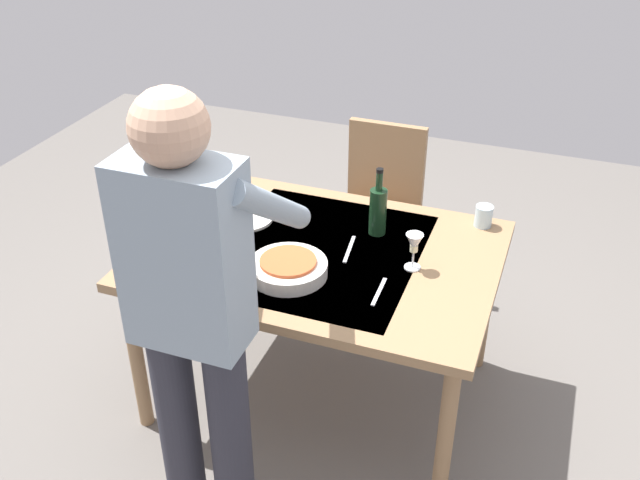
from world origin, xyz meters
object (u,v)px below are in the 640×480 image
object	(u,v)px
person_server	(194,312)
wine_bottle	(378,210)
side_bowl_salad	(210,276)
water_cup_near_right	(165,241)
water_cup_far_left	(165,263)
dining_table	(320,266)
wine_glass_left	(414,245)
serving_bowl_pasta	(288,268)
dinner_plate_near	(246,218)
water_cup_near_left	(484,216)
chair_near	(380,201)

from	to	relation	value
person_server	wine_bottle	bearing A→B (deg)	-107.24
side_bowl_salad	water_cup_near_right	bearing A→B (deg)	-26.91
water_cup_far_left	side_bowl_salad	xyz separation A→B (m)	(-0.19, 0.00, -0.02)
dining_table	person_server	distance (m)	0.83
side_bowl_salad	wine_bottle	bearing A→B (deg)	-130.08
water_cup_near_right	side_bowl_salad	size ratio (longest dim) A/B	0.56
wine_bottle	water_cup_near_right	size ratio (longest dim) A/B	2.95
side_bowl_salad	wine_glass_left	bearing A→B (deg)	-152.03
person_server	serving_bowl_pasta	distance (m)	0.60
water_cup_near_right	serving_bowl_pasta	distance (m)	0.52
wine_glass_left	water_cup_far_left	size ratio (longest dim) A/B	1.55
person_server	wine_glass_left	xyz separation A→B (m)	(-0.51, -0.77, -0.10)
wine_glass_left	dinner_plate_near	size ratio (longest dim) A/B	0.66
water_cup_near_left	wine_glass_left	bearing A→B (deg)	64.55
chair_near	serving_bowl_pasta	bearing A→B (deg)	87.15
serving_bowl_pasta	dinner_plate_near	xyz separation A→B (m)	(0.33, -0.33, -0.03)
water_cup_near_left	water_cup_near_right	world-z (taller)	water_cup_near_right
person_server	water_cup_far_left	xyz separation A→B (m)	(0.37, -0.41, -0.16)
chair_near	water_cup_near_right	world-z (taller)	chair_near
wine_glass_left	dinner_plate_near	xyz separation A→B (m)	(0.76, -0.12, -0.10)
serving_bowl_pasta	side_bowl_salad	xyz separation A→B (m)	(0.25, 0.15, 0.00)
water_cup_near_right	water_cup_near_left	bearing A→B (deg)	-150.74
chair_near	person_server	xyz separation A→B (m)	(0.13, 1.66, 0.43)
person_server	serving_bowl_pasta	xyz separation A→B (m)	(-0.08, -0.57, -0.17)
chair_near	wine_bottle	distance (m)	0.77
dining_table	wine_bottle	distance (m)	0.33
chair_near	water_cup_far_left	world-z (taller)	chair_near
wine_bottle	serving_bowl_pasta	world-z (taller)	wine_bottle
wine_glass_left	water_cup_near_right	distance (m)	0.98
water_cup_far_left	water_cup_near_right	bearing A→B (deg)	-59.64
water_cup_near_right	dining_table	bearing A→B (deg)	-159.08
wine_bottle	water_cup_near_left	xyz separation A→B (m)	(-0.40, -0.21, -0.06)
wine_bottle	dinner_plate_near	world-z (taller)	wine_bottle
dinner_plate_near	person_server	bearing A→B (deg)	105.92
dining_table	wine_glass_left	world-z (taller)	wine_glass_left
dining_table	side_bowl_salad	world-z (taller)	side_bowl_salad
wine_glass_left	serving_bowl_pasta	bearing A→B (deg)	25.87
wine_glass_left	side_bowl_salad	world-z (taller)	wine_glass_left
dining_table	serving_bowl_pasta	bearing A→B (deg)	75.28
dining_table	person_server	bearing A→B (deg)	80.39
water_cup_near_right	person_server	bearing A→B (deg)	129.08
wine_glass_left	water_cup_near_left	distance (m)	0.47
chair_near	water_cup_near_right	bearing A→B (deg)	62.53
wine_bottle	dinner_plate_near	bearing A→B (deg)	8.86
wine_glass_left	water_cup_near_right	xyz separation A→B (m)	(0.95, 0.23, -0.05)
chair_near	serving_bowl_pasta	world-z (taller)	chair_near
wine_bottle	dinner_plate_near	size ratio (longest dim) A/B	1.29
dining_table	water_cup_near_right	distance (m)	0.63
person_server	dinner_plate_near	bearing A→B (deg)	-74.08
person_server	serving_bowl_pasta	world-z (taller)	person_server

